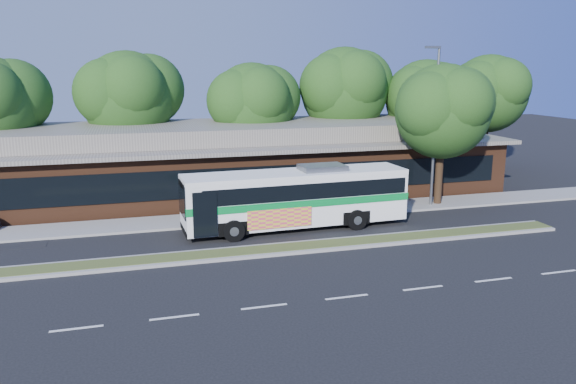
# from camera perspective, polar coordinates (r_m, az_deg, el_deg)

# --- Properties ---
(ground) EXTENTS (120.00, 120.00, 0.00)m
(ground) POSITION_cam_1_polar(r_m,az_deg,el_deg) (24.67, 1.67, -6.21)
(ground) COLOR black
(ground) RESTS_ON ground
(median_strip) EXTENTS (26.00, 1.10, 0.15)m
(median_strip) POSITION_cam_1_polar(r_m,az_deg,el_deg) (25.19, 1.26, -5.63)
(median_strip) COLOR #464D20
(median_strip) RESTS_ON ground
(sidewalk) EXTENTS (44.00, 2.60, 0.12)m
(sidewalk) POSITION_cam_1_polar(r_m,az_deg,el_deg) (30.55, -1.94, -2.38)
(sidewalk) COLOR gray
(sidewalk) RESTS_ON ground
(plaza_building) EXTENTS (33.20, 11.20, 4.45)m
(plaza_building) POSITION_cam_1_polar(r_m,az_deg,el_deg) (36.42, -4.47, 3.36)
(plaza_building) COLOR #522C1A
(plaza_building) RESTS_ON ground
(lamp_post) EXTENTS (0.93, 0.18, 9.07)m
(lamp_post) POSITION_cam_1_polar(r_m,az_deg,el_deg) (32.92, 14.67, 6.88)
(lamp_post) COLOR slate
(lamp_post) RESTS_ON ground
(tree_bg_b) EXTENTS (6.69, 6.00, 9.00)m
(tree_bg_b) POSITION_cam_1_polar(r_m,az_deg,el_deg) (38.45, -15.30, 9.47)
(tree_bg_b) COLOR black
(tree_bg_b) RESTS_ON ground
(tree_bg_c) EXTENTS (6.24, 5.60, 8.26)m
(tree_bg_c) POSITION_cam_1_polar(r_m,az_deg,el_deg) (38.41, -3.12, 9.06)
(tree_bg_c) COLOR black
(tree_bg_c) RESTS_ON ground
(tree_bg_d) EXTENTS (6.91, 6.20, 9.37)m
(tree_bg_d) POSITION_cam_1_polar(r_m,az_deg,el_deg) (41.45, 6.25, 10.41)
(tree_bg_d) COLOR black
(tree_bg_d) RESTS_ON ground
(tree_bg_e) EXTENTS (6.47, 5.80, 8.50)m
(tree_bg_e) POSITION_cam_1_polar(r_m,az_deg,el_deg) (43.18, 14.20, 9.29)
(tree_bg_e) COLOR black
(tree_bg_e) RESTS_ON ground
(tree_bg_f) EXTENTS (6.69, 6.00, 8.92)m
(tree_bg_f) POSITION_cam_1_polar(r_m,az_deg,el_deg) (47.27, 20.03, 9.56)
(tree_bg_f) COLOR black
(tree_bg_f) RESTS_ON ground
(transit_bus) EXTENTS (11.35, 2.96, 3.16)m
(transit_bus) POSITION_cam_1_polar(r_m,az_deg,el_deg) (27.91, 0.90, -0.22)
(transit_bus) COLOR white
(transit_bus) RESTS_ON ground
(sidewalk_tree) EXTENTS (6.00, 5.38, 8.17)m
(sidewalk_tree) POSITION_cam_1_polar(r_m,az_deg,el_deg) (33.65, 15.91, 8.13)
(sidewalk_tree) COLOR black
(sidewalk_tree) RESTS_ON ground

